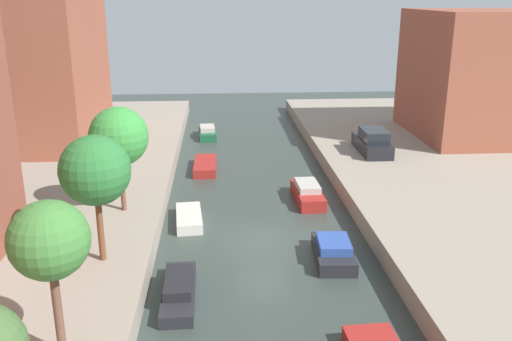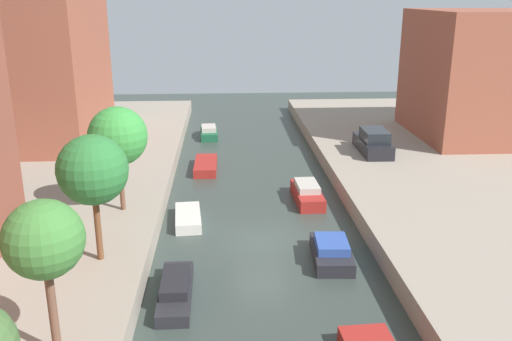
{
  "view_description": "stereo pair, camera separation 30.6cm",
  "coord_description": "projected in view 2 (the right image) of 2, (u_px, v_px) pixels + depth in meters",
  "views": [
    {
      "loc": [
        -2.02,
        -24.35,
        11.38
      ],
      "look_at": [
        0.23,
        8.14,
        0.98
      ],
      "focal_mm": 38.83,
      "sensor_mm": 36.0,
      "label": 1
    },
    {
      "loc": [
        -1.71,
        -24.37,
        11.38
      ],
      "look_at": [
        0.23,
        8.14,
        0.98
      ],
      "focal_mm": 38.83,
      "sensor_mm": 36.0,
      "label": 2
    }
  ],
  "objects": [
    {
      "name": "ground_plane",
      "position": [
        261.0,
        241.0,
        26.73
      ],
      "size": [
        84.0,
        84.0,
        0.0
      ],
      "primitive_type": "plane",
      "color": "#333D38"
    },
    {
      "name": "low_block_right",
      "position": [
        486.0,
        74.0,
        41.41
      ],
      "size": [
        10.0,
        10.74,
        9.3
      ],
      "primitive_type": "cube",
      "color": "brown",
      "rests_on": "quay_right"
    },
    {
      "name": "parked_car",
      "position": [
        373.0,
        143.0,
        37.84
      ],
      "size": [
        1.85,
        4.72,
        1.66
      ],
      "color": "black",
      "rests_on": "quay_right"
    },
    {
      "name": "moored_boat_right_3",
      "position": [
        307.0,
        193.0,
        31.79
      ],
      "size": [
        1.52,
        3.99,
        1.06
      ],
      "color": "maroon",
      "rests_on": "ground_plane"
    },
    {
      "name": "moored_boat_left_2",
      "position": [
        176.0,
        289.0,
        21.62
      ],
      "size": [
        1.29,
        4.32,
        0.89
      ],
      "color": "#232328",
      "rests_on": "ground_plane"
    },
    {
      "name": "street_tree_3",
      "position": [
        118.0,
        137.0,
        26.83
      ],
      "size": [
        2.89,
        2.89,
        5.25
      ],
      "color": "brown",
      "rests_on": "quay_left"
    },
    {
      "name": "moored_boat_left_3",
      "position": [
        188.0,
        218.0,
        28.79
      ],
      "size": [
        1.54,
        3.39,
        0.54
      ],
      "color": "beige",
      "rests_on": "ground_plane"
    },
    {
      "name": "street_tree_1",
      "position": [
        44.0,
        240.0,
        15.66
      ],
      "size": [
        2.32,
        2.32,
        4.92
      ],
      "color": "brown",
      "rests_on": "quay_left"
    },
    {
      "name": "moored_boat_right_2",
      "position": [
        331.0,
        252.0,
        24.68
      ],
      "size": [
        1.84,
        3.55,
        0.99
      ],
      "color": "#232328",
      "rests_on": "ground_plane"
    },
    {
      "name": "moored_boat_left_5",
      "position": [
        209.0,
        132.0,
        45.99
      ],
      "size": [
        1.53,
        3.53,
        0.98
      ],
      "color": "#195638",
      "rests_on": "ground_plane"
    },
    {
      "name": "street_tree_2",
      "position": [
        93.0,
        170.0,
        21.59
      ],
      "size": [
        2.8,
        2.8,
        5.24
      ],
      "color": "brown",
      "rests_on": "quay_left"
    },
    {
      "name": "moored_boat_left_4",
      "position": [
        206.0,
        166.0,
        37.49
      ],
      "size": [
        1.51,
        3.97,
        0.58
      ],
      "color": "maroon",
      "rests_on": "ground_plane"
    }
  ]
}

